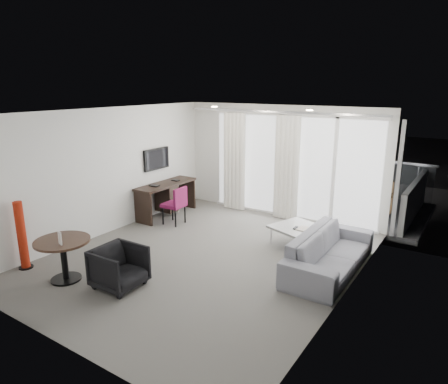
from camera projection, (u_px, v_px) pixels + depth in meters
The scene contains 28 objects.
floor at pixel (206, 258), 7.25m from camera, with size 5.00×6.00×0.00m, color #5D5B55.
ceiling at pixel (204, 112), 6.57m from camera, with size 5.00×6.00×0.00m, color white.
wall_left at pixel (107, 172), 8.23m from camera, with size 0.00×6.00×2.60m, color silver.
wall_right at pixel (350, 213), 5.58m from camera, with size 0.00×6.00×2.60m, color silver.
wall_front at pixel (49, 245), 4.49m from camera, with size 5.00×0.00×2.60m, color silver.
window_panel at pixel (292, 167), 9.18m from camera, with size 4.00×0.02×2.38m, color white, non-canonical shape.
window_frame at pixel (291, 167), 9.17m from camera, with size 4.10×0.06×2.44m, color white, non-canonical shape.
curtain_left at pixel (234, 162), 9.82m from camera, with size 0.60×0.20×2.38m, color silver, non-canonical shape.
curtain_right at pixel (287, 168), 9.08m from camera, with size 0.60×0.20×2.38m, color silver, non-canonical shape.
curtain_track at pixel (279, 112), 8.88m from camera, with size 4.80×0.04×0.04m, color #B2B2B7, non-canonical shape.
downlight_a at pixel (214, 107), 8.34m from camera, with size 0.12×0.12×0.02m, color #FFE0B2.
downlight_b at pixel (310, 110), 7.23m from camera, with size 0.12×0.12×0.02m, color #FFE0B2.
desk at pixel (167, 199), 9.51m from camera, with size 0.52×1.67×0.79m, color black, non-canonical shape.
tv at pixel (157, 159), 9.37m from camera, with size 0.05×0.80×0.50m, color black, non-canonical shape.
desk_chair at pixel (174, 205), 8.92m from camera, with size 0.47×0.44×0.86m, color maroon, non-canonical shape.
round_table at pixel (64, 260), 6.34m from camera, with size 0.86×0.86×0.68m, color #321E14, non-canonical shape.
menu_card at pixel (60, 242), 6.07m from camera, with size 0.11×0.02×0.20m, color white, non-canonical shape.
red_lamp at pixel (22, 235), 6.69m from camera, with size 0.24×0.24×1.18m, color #9B1F0C.
tub_armchair at pixel (119, 267), 6.13m from camera, with size 0.69×0.71×0.65m, color black.
coffee_table at pixel (297, 236), 7.73m from camera, with size 0.87×0.87×0.39m, color gray, non-canonical shape.
remote at pixel (295, 230), 7.61m from camera, with size 0.05×0.15×0.02m, color black, non-canonical shape.
magazine at pixel (304, 231), 7.56m from camera, with size 0.24×0.31×0.02m, color gray, non-canonical shape.
sofa at pixel (330, 252), 6.67m from camera, with size 2.27×0.89×0.66m, color slate.
terrace_slab at pixel (313, 204), 10.74m from camera, with size 5.60×3.00×0.12m, color #4D4D50.
rattan_chair_a at pixel (335, 193), 10.09m from camera, with size 0.54×0.54×0.79m, color brown, non-canonical shape.
rattan_chair_b at pixel (379, 200), 9.32m from camera, with size 0.57×0.57×0.84m, color brown, non-canonical shape.
rattan_table at pixel (334, 202), 9.77m from camera, with size 0.51×0.51×0.51m, color brown, non-canonical shape.
balustrade at pixel (332, 174), 11.76m from camera, with size 5.50×0.06×1.05m, color #B2B2B7, non-canonical shape.
Camera 1 is at (3.94, -5.41, 3.04)m, focal length 32.00 mm.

